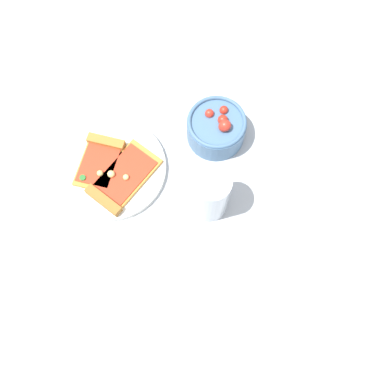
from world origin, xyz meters
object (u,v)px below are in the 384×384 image
at_px(salad_bowl, 217,128).
at_px(paper_napkin, 235,287).
at_px(pizza_slice_far, 101,159).
at_px(pizza_slice_near, 121,181).
at_px(soda_glass, 210,195).
at_px(plate, 112,169).

bearing_deg(salad_bowl, paper_napkin, -18.12).
relative_size(pizza_slice_far, paper_napkin, 1.00).
height_order(pizza_slice_near, salad_bowl, salad_bowl).
relative_size(pizza_slice_near, soda_glass, 1.28).
bearing_deg(salad_bowl, pizza_slice_far, -98.79).
bearing_deg(paper_napkin, pizza_slice_far, -157.38).
bearing_deg(soda_glass, pizza_slice_near, -127.35).
distance_m(soda_glass, paper_napkin, 0.19).
height_order(soda_glass, paper_napkin, soda_glass).
height_order(pizza_slice_far, salad_bowl, salad_bowl).
bearing_deg(pizza_slice_far, plate, 27.52).
height_order(pizza_slice_far, paper_napkin, pizza_slice_far).
height_order(plate, salad_bowl, salad_bowl).
height_order(pizza_slice_near, soda_glass, soda_glass).
bearing_deg(pizza_slice_near, salad_bowl, 96.59).
bearing_deg(paper_napkin, soda_glass, 172.30).
xyz_separation_m(pizza_slice_far, paper_napkin, (0.36, 0.15, -0.02)).
bearing_deg(paper_napkin, pizza_slice_near, -156.29).
bearing_deg(soda_glass, salad_bowl, 150.58).
relative_size(plate, pizza_slice_far, 1.63).
distance_m(plate, salad_bowl, 0.24).
xyz_separation_m(plate, pizza_slice_near, (0.04, 0.01, 0.01)).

